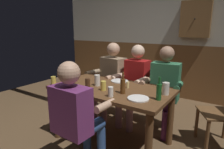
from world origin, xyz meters
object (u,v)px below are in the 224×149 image
at_px(pint_glass_4, 88,84).
at_px(wall_dart_cabinet, 195,19).
at_px(plate_0, 138,98).
at_px(person_3, 76,112).
at_px(bottle_1, 159,91).
at_px(dining_table, 112,96).
at_px(pint_glass_1, 166,89).
at_px(pint_glass_3, 103,86).
at_px(person_2, 164,86).
at_px(pint_glass_5, 97,80).
at_px(plate_1, 120,81).
at_px(pint_glass_0, 111,92).
at_px(table_candle, 128,85).
at_px(bottle_0, 123,86).
at_px(pint_glass_2, 54,81).
at_px(person_0, 111,76).
at_px(person_1, 135,82).

xyz_separation_m(pint_glass_4, wall_dart_cabinet, (0.68, 2.43, 0.83)).
height_order(plate_0, wall_dart_cabinet, wall_dart_cabinet).
bearing_deg(person_3, bottle_1, 42.39).
distance_m(dining_table, bottle_1, 0.71).
xyz_separation_m(bottle_1, pint_glass_4, (-0.84, -0.16, -0.02)).
bearing_deg(pint_glass_1, pint_glass_3, -158.40).
relative_size(person_2, pint_glass_4, 8.59).
xyz_separation_m(pint_glass_4, pint_glass_5, (-0.02, 0.21, 0.00)).
bearing_deg(plate_0, wall_dart_cabinet, 89.52).
height_order(plate_1, pint_glass_0, pint_glass_0).
height_order(pint_glass_1, wall_dart_cabinet, wall_dart_cabinet).
relative_size(dining_table, table_candle, 19.02).
height_order(plate_1, pint_glass_3, pint_glass_3).
height_order(plate_0, plate_1, same).
bearing_deg(pint_glass_5, pint_glass_3, -31.80).
height_order(table_candle, pint_glass_4, pint_glass_4).
height_order(person_2, pint_glass_0, person_2).
height_order(bottle_0, bottle_1, bottle_0).
xyz_separation_m(person_2, plate_1, (-0.52, -0.38, 0.08)).
bearing_deg(pint_glass_5, plate_1, 68.47).
xyz_separation_m(bottle_1, pint_glass_0, (-0.48, -0.20, -0.04)).
relative_size(plate_0, pint_glass_1, 1.65).
distance_m(plate_0, plate_1, 0.73).
bearing_deg(bottle_1, pint_glass_4, -169.57).
bearing_deg(dining_table, pint_glass_2, -153.07).
distance_m(person_3, pint_glass_4, 0.47).
xyz_separation_m(person_0, bottle_1, (1.14, -0.78, 0.16)).
bearing_deg(pint_glass_0, plate_1, 112.80).
bearing_deg(plate_1, dining_table, -78.72).
distance_m(pint_glass_5, wall_dart_cabinet, 2.47).
bearing_deg(pint_glass_2, person_2, 41.44).
height_order(person_3, plate_0, person_3).
xyz_separation_m(person_1, bottle_1, (0.67, -0.76, 0.18)).
xyz_separation_m(pint_glass_5, wall_dart_cabinet, (0.69, 2.22, 0.83)).
height_order(person_2, pint_glass_5, person_2).
bearing_deg(dining_table, pint_glass_0, -58.01).
relative_size(table_candle, plate_0, 0.34).
xyz_separation_m(pint_glass_0, pint_glass_3, (-0.20, 0.14, 0.00)).
bearing_deg(bottle_0, wall_dart_cabinet, 83.74).
xyz_separation_m(person_3, plate_0, (0.48, 0.46, 0.10)).
bearing_deg(dining_table, wall_dart_cabinet, 76.96).
relative_size(person_1, pint_glass_1, 8.91).
relative_size(pint_glass_4, wall_dart_cabinet, 0.21).
bearing_deg(pint_glass_2, plate_1, 45.11).
bearing_deg(bottle_0, person_3, -115.08).
distance_m(plate_1, pint_glass_3, 0.46).
bearing_deg(person_0, table_candle, 148.87).
distance_m(bottle_1, pint_glass_3, 0.68).
relative_size(person_0, pint_glass_3, 10.90).
bearing_deg(person_2, person_0, -5.71).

